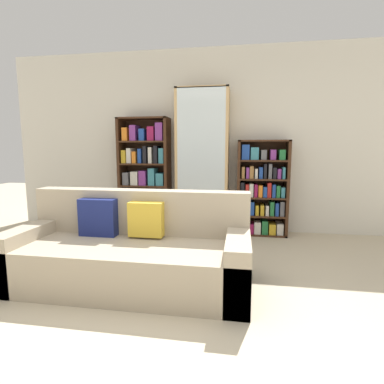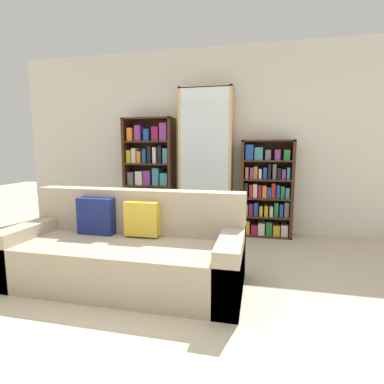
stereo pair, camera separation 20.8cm
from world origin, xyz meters
name	(u,v)px [view 1 (the left image)]	position (x,y,z in m)	size (l,w,h in m)	color
ground_plane	(160,330)	(0.00, 0.00, 0.00)	(16.00, 16.00, 0.00)	beige
wall_back	(207,141)	(0.00, 2.74, 1.35)	(6.21, 0.06, 2.70)	silver
couch	(131,253)	(-0.46, 0.68, 0.29)	(2.14, 0.88, 0.83)	tan
bookshelf_left	(145,177)	(-0.92, 2.53, 0.81)	(0.76, 0.32, 1.70)	#3D2314
display_cabinet	(203,163)	(-0.04, 2.52, 1.04)	(0.75, 0.36, 2.09)	tan
bookshelf_right	(262,190)	(0.82, 2.53, 0.65)	(0.72, 0.32, 1.36)	#3D2314
wine_bottle	(220,238)	(0.29, 1.66, 0.17)	(0.09, 0.09, 0.41)	black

